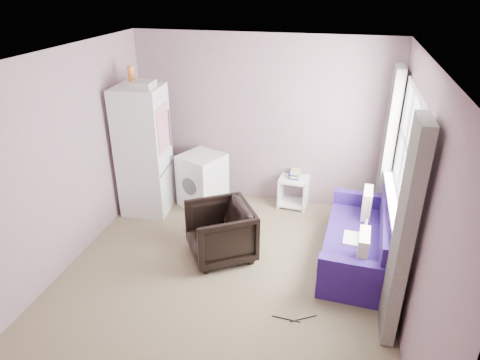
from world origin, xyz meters
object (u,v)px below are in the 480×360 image
object	(u,v)px
armchair	(220,230)
sofa	(363,243)
side_table	(294,189)
fridge	(144,150)
washing_machine	(202,179)

from	to	relation	value
armchair	sofa	world-z (taller)	sofa
side_table	fridge	bearing A→B (deg)	-163.28
sofa	side_table	bearing A→B (deg)	131.75
side_table	sofa	bearing A→B (deg)	-51.73
washing_machine	sofa	bearing A→B (deg)	2.14
fridge	washing_machine	distance (m)	0.97
armchair	side_table	bearing A→B (deg)	122.58
armchair	washing_machine	size ratio (longest dim) A/B	0.94
side_table	armchair	bearing A→B (deg)	-115.00
side_table	washing_machine	bearing A→B (deg)	-167.67
fridge	washing_machine	size ratio (longest dim) A/B	2.62
washing_machine	fridge	bearing A→B (deg)	-131.38
sofa	fridge	bearing A→B (deg)	171.99
armchair	fridge	distance (m)	1.74
side_table	sofa	world-z (taller)	sofa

